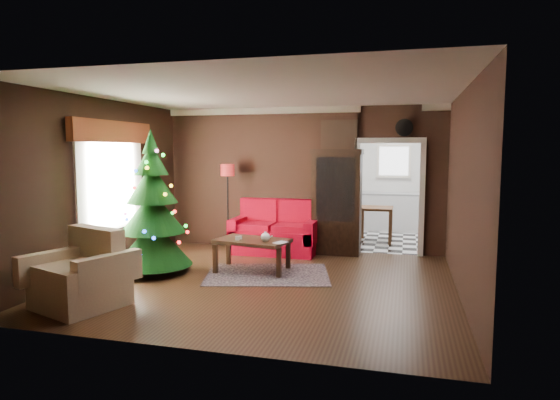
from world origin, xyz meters
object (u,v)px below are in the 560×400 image
(floor_lamp, at_px, (228,208))
(coffee_table, at_px, (252,255))
(christmas_tree, at_px, (153,208))
(teapot, at_px, (265,237))
(loveseat, at_px, (275,227))
(kitchen_table, at_px, (376,224))
(armchair, at_px, (80,271))
(wall_clock, at_px, (404,128))
(curio_cabinet, at_px, (337,204))

(floor_lamp, xyz_separation_m, coffee_table, (1.00, -1.51, -0.56))
(christmas_tree, bearing_deg, floor_lamp, 75.78)
(coffee_table, relative_size, teapot, 6.83)
(loveseat, xyz_separation_m, christmas_tree, (-1.50, -1.94, 0.55))
(floor_lamp, xyz_separation_m, kitchen_table, (2.79, 1.59, -0.45))
(armchair, bearing_deg, christmas_tree, 108.47)
(floor_lamp, xyz_separation_m, teapot, (1.27, -1.67, -0.22))
(loveseat, bearing_deg, wall_clock, 9.66)
(kitchen_table, bearing_deg, christmas_tree, -132.55)
(loveseat, relative_size, wall_clock, 5.31)
(curio_cabinet, height_order, kitchen_table, curio_cabinet)
(armchair, distance_m, teapot, 2.77)
(kitchen_table, bearing_deg, wall_clock, -66.25)
(loveseat, xyz_separation_m, coffee_table, (0.01, -1.45, -0.23))
(christmas_tree, height_order, kitchen_table, christmas_tree)
(teapot, distance_m, kitchen_table, 3.60)
(curio_cabinet, distance_m, kitchen_table, 1.67)
(loveseat, height_order, curio_cabinet, curio_cabinet)
(christmas_tree, bearing_deg, teapot, 10.73)
(floor_lamp, bearing_deg, teapot, -52.72)
(armchair, xyz_separation_m, teapot, (1.81, 2.10, 0.15))
(teapot, bearing_deg, armchair, -130.73)
(coffee_table, distance_m, kitchen_table, 3.58)
(christmas_tree, xyz_separation_m, kitchen_table, (3.30, 3.59, -0.68))
(kitchen_table, bearing_deg, floor_lamp, -150.38)
(loveseat, relative_size, christmas_tree, 0.72)
(floor_lamp, bearing_deg, armchair, -98.10)
(floor_lamp, height_order, wall_clock, wall_clock)
(coffee_table, bearing_deg, wall_clock, 38.38)
(loveseat, relative_size, teapot, 10.12)
(floor_lamp, distance_m, teapot, 2.11)
(christmas_tree, relative_size, kitchen_table, 3.13)
(wall_clock, bearing_deg, loveseat, -170.34)
(loveseat, distance_m, floor_lamp, 1.05)
(wall_clock, bearing_deg, coffee_table, -141.62)
(loveseat, bearing_deg, kitchen_table, 42.51)
(floor_lamp, bearing_deg, curio_cabinet, 4.17)
(loveseat, bearing_deg, coffee_table, -89.47)
(christmas_tree, relative_size, armchair, 2.36)
(loveseat, bearing_deg, christmas_tree, -127.64)
(armchair, relative_size, kitchen_table, 1.33)
(christmas_tree, xyz_separation_m, teapot, (1.78, 0.34, -0.44))
(curio_cabinet, bearing_deg, armchair, -124.29)
(wall_clock, bearing_deg, kitchen_table, 113.75)
(coffee_table, xyz_separation_m, kitchen_table, (1.79, 3.10, 0.11))
(curio_cabinet, bearing_deg, christmas_tree, -140.76)
(christmas_tree, bearing_deg, armchair, -90.92)
(teapot, bearing_deg, loveseat, 99.95)
(curio_cabinet, distance_m, teapot, 2.05)
(curio_cabinet, height_order, teapot, curio_cabinet)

